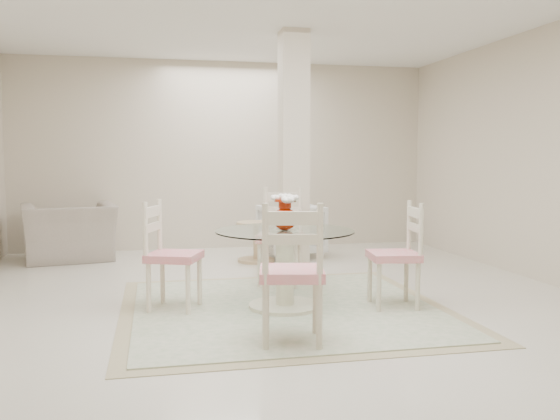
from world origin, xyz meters
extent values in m
plane|color=silver|center=(0.00, 0.00, 0.00)|extent=(7.00, 7.00, 0.00)
cube|color=beige|center=(0.00, 3.50, 1.35)|extent=(6.00, 0.02, 2.70)
cube|color=beige|center=(0.00, -3.50, 1.35)|extent=(6.00, 0.02, 2.70)
cube|color=beige|center=(0.50, 1.30, 1.35)|extent=(0.30, 0.30, 2.70)
cube|color=tan|center=(0.08, -0.17, 0.00)|extent=(2.80, 2.80, 0.01)
cube|color=beige|center=(0.08, -0.17, 0.01)|extent=(2.56, 2.56, 0.01)
cylinder|color=beige|center=(0.08, -0.17, 0.02)|extent=(0.63, 0.63, 0.05)
cylinder|color=beige|center=(0.08, -0.17, 0.36)|extent=(0.16, 0.16, 0.65)
cylinder|color=beige|center=(0.08, -0.17, 0.67)|extent=(0.26, 0.26, 0.03)
cylinder|color=white|center=(0.08, -0.17, 0.69)|extent=(1.20, 1.20, 0.01)
ellipsoid|color=#A21D05|center=(0.08, -0.17, 0.79)|extent=(0.21, 0.21, 0.20)
cylinder|color=#A21D05|center=(0.08, -0.17, 0.91)|extent=(0.11, 0.11, 0.06)
cylinder|color=#A21D05|center=(0.08, -0.17, 0.95)|extent=(0.18, 0.18, 0.02)
ellipsoid|color=white|center=(0.08, -0.17, 0.98)|extent=(0.12, 0.12, 0.05)
ellipsoid|color=white|center=(0.14, -0.15, 0.96)|extent=(0.12, 0.12, 0.05)
ellipsoid|color=white|center=(0.02, -0.14, 0.97)|extent=(0.12, 0.12, 0.05)
ellipsoid|color=white|center=(0.09, -0.23, 0.96)|extent=(0.12, 0.12, 0.05)
ellipsoid|color=white|center=(0.13, -0.21, 0.97)|extent=(0.12, 0.12, 0.05)
cylinder|color=beige|center=(0.87, -0.14, 0.21)|extent=(0.04, 0.04, 0.43)
cylinder|color=beige|center=(0.82, -0.47, 0.21)|extent=(0.04, 0.04, 0.43)
cylinder|color=beige|center=(1.20, -0.18, 0.21)|extent=(0.04, 0.04, 0.43)
cylinder|color=beige|center=(1.16, -0.52, 0.21)|extent=(0.04, 0.04, 0.43)
cube|color=red|center=(1.01, -0.33, 0.46)|extent=(0.46, 0.46, 0.07)
cube|color=beige|center=(1.20, -0.35, 0.77)|extent=(0.09, 0.38, 0.50)
cylinder|color=beige|center=(0.00, 0.66, 0.23)|extent=(0.04, 0.04, 0.46)
cylinder|color=beige|center=(0.34, 0.53, 0.23)|extent=(0.04, 0.04, 0.46)
cylinder|color=beige|center=(0.12, 1.00, 0.23)|extent=(0.04, 0.04, 0.46)
cylinder|color=beige|center=(0.47, 0.87, 0.23)|extent=(0.04, 0.04, 0.46)
cube|color=red|center=(0.23, 0.77, 0.50)|extent=(0.57, 0.57, 0.07)
cube|color=beige|center=(0.30, 0.96, 0.84)|extent=(0.39, 0.18, 0.54)
cylinder|color=#F7E7CB|center=(-0.76, -0.23, 0.22)|extent=(0.04, 0.04, 0.44)
cylinder|color=#F7E7CB|center=(-0.64, 0.09, 0.22)|extent=(0.04, 0.04, 0.44)
cylinder|color=#F7E7CB|center=(-1.08, -0.11, 0.22)|extent=(0.04, 0.04, 0.44)
cylinder|color=#F7E7CB|center=(-0.96, 0.21, 0.22)|extent=(0.04, 0.04, 0.44)
cube|color=red|center=(-0.86, -0.01, 0.47)|extent=(0.54, 0.54, 0.07)
cube|color=#F7E7CB|center=(-1.04, 0.05, 0.79)|extent=(0.17, 0.37, 0.51)
cylinder|color=beige|center=(0.13, -0.97, 0.23)|extent=(0.04, 0.04, 0.47)
cylinder|color=beige|center=(-0.22, -0.89, 0.23)|extent=(0.04, 0.04, 0.47)
cylinder|color=beige|center=(0.06, -1.32, 0.23)|extent=(0.04, 0.04, 0.47)
cylinder|color=beige|center=(-0.30, -1.25, 0.23)|extent=(0.04, 0.04, 0.47)
cube|color=red|center=(-0.08, -1.11, 0.50)|extent=(0.53, 0.53, 0.07)
cube|color=beige|center=(-0.12, -1.31, 0.84)|extent=(0.41, 0.12, 0.55)
imported|color=#A09285|center=(-2.10, 2.82, 0.36)|extent=(1.29, 1.18, 0.73)
imported|color=silver|center=(0.75, 2.52, 0.35)|extent=(0.85, 0.87, 0.70)
cylinder|color=#D0B480|center=(0.23, 2.22, 0.02)|extent=(0.47, 0.47, 0.04)
cylinder|color=#D0B480|center=(0.23, 2.22, 0.25)|extent=(0.07, 0.07, 0.45)
cylinder|color=#D0B480|center=(0.23, 2.22, 0.49)|extent=(0.49, 0.49, 0.03)
camera|label=1|loc=(-1.02, -5.12, 1.31)|focal=38.00mm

